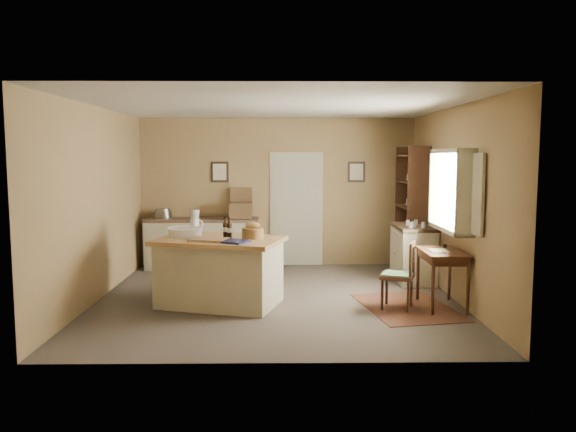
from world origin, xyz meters
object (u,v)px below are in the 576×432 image
right_cabinet (413,253)px  shelving_unit (414,210)px  sideboard (203,241)px  work_island (219,270)px  desk_chair (397,276)px  writing_desk (442,258)px

right_cabinet → shelving_unit: size_ratio=0.48×
sideboard → right_cabinet: (3.54, -1.09, -0.02)m
work_island → shelving_unit: 3.80m
sideboard → desk_chair: 4.03m
work_island → sideboard: size_ratio=0.92×
writing_desk → right_cabinet: right_cabinet is taller
work_island → shelving_unit: size_ratio=0.86×
work_island → writing_desk: bearing=12.6°
shelving_unit → writing_desk: bearing=-94.0°
work_island → writing_desk: size_ratio=2.17×
sideboard → desk_chair: size_ratio=2.31×
desk_chair → shelving_unit: bearing=92.2°
right_cabinet → writing_desk: bearing=-90.0°
sideboard → writing_desk: bearing=-37.3°
right_cabinet → shelving_unit: 0.91m
right_cabinet → sideboard: bearing=162.9°
writing_desk → work_island: bearing=176.4°
work_island → right_cabinet: work_island is taller
work_island → sideboard: (-0.57, 2.52, -0.00)m
desk_chair → right_cabinet: size_ratio=0.84×
sideboard → writing_desk: size_ratio=2.36×
right_cabinet → shelving_unit: (0.16, 0.65, 0.63)m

